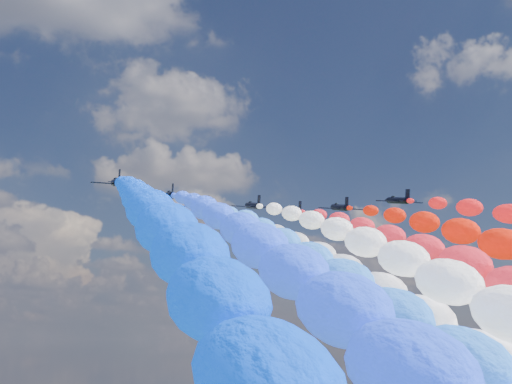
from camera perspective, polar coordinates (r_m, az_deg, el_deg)
name	(u,v)px	position (r m, az deg, el deg)	size (l,w,h in m)	color
jet_0	(117,183)	(121.04, -11.58, 0.78)	(8.81, 11.81, 2.60)	black
trail_0	(173,277)	(50.33, -6.98, -7.03)	(6.83, 133.52, 49.21)	#053CE6
jet_1	(170,195)	(130.07, -7.18, -0.27)	(8.81, 11.81, 2.60)	black
trail_1	(278,288)	(60.69, 1.87, -7.98)	(6.83, 133.52, 49.21)	#2047FF
jet_2	(203,206)	(140.03, -4.48, -1.18)	(8.81, 11.81, 2.60)	black
trail_2	(326,295)	(71.78, 5.89, -8.58)	(6.83, 133.52, 49.21)	blue
jet_3	(253,206)	(139.12, -0.24, -1.15)	(8.81, 11.81, 2.60)	black
trail_3	(427,295)	(73.07, 14.12, -8.34)	(6.83, 133.52, 49.21)	white
jet_4	(231,217)	(152.24, -2.06, -2.10)	(8.81, 11.81, 2.60)	black
trail_4	(360,302)	(85.09, 8.72, -9.06)	(6.83, 133.52, 49.21)	white
jet_5	(295,211)	(145.41, 3.25, -1.61)	(8.81, 11.81, 2.60)	black
trail_5	(493,298)	(81.49, 19.16, -8.40)	(6.83, 133.52, 49.21)	red
jet_6	(340,207)	(142.04, 7.02, -1.29)	(8.81, 11.81, 2.60)	black
jet_7	(398,200)	(136.74, 11.79, -0.69)	(8.81, 11.81, 2.60)	black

